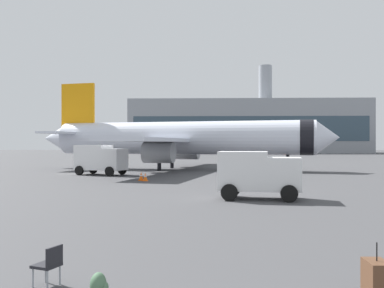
{
  "coord_description": "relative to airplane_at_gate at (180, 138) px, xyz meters",
  "views": [
    {
      "loc": [
        -0.05,
        -4.02,
        3.02
      ],
      "look_at": [
        -1.2,
        27.33,
        3.0
      ],
      "focal_mm": 39.95,
      "sensor_mm": 36.0,
      "label": 1
    }
  ],
  "objects": [
    {
      "name": "airplane_at_gate",
      "position": [
        0.0,
        0.0,
        0.0
      ],
      "size": [
        35.52,
        32.28,
        10.5
      ],
      "color": "silver",
      "rests_on": "ground"
    },
    {
      "name": "service_truck",
      "position": [
        -7.21,
        -8.67,
        -2.05
      ],
      "size": [
        5.26,
        3.78,
        2.9
      ],
      "color": "white",
      "rests_on": "ground"
    },
    {
      "name": "cargo_van",
      "position": [
        5.93,
        -26.28,
        -2.21
      ],
      "size": [
        4.64,
        2.86,
        2.6
      ],
      "color": "white",
      "rests_on": "ground"
    },
    {
      "name": "safety_cone_near",
      "position": [
        12.5,
        1.61,
        -3.26
      ],
      "size": [
        0.44,
        0.44,
        0.8
      ],
      "color": "#F2590C",
      "rests_on": "ground"
    },
    {
      "name": "safety_cone_mid",
      "position": [
        9.43,
        -7.42,
        -3.37
      ],
      "size": [
        0.44,
        0.44,
        0.59
      ],
      "color": "#F2590C",
      "rests_on": "ground"
    },
    {
      "name": "safety_cone_far",
      "position": [
        -2.25,
        -14.96,
        -3.29
      ],
      "size": [
        0.44,
        0.44,
        0.73
      ],
      "color": "#F2590C",
      "rests_on": "ground"
    },
    {
      "name": "safety_cone_outer",
      "position": [
        -1.87,
        -15.26,
        -3.33
      ],
      "size": [
        0.44,
        0.44,
        0.66
      ],
      "color": "#F2590C",
      "rests_on": "ground"
    },
    {
      "name": "rolling_suitcase",
      "position": [
        6.48,
        -41.21,
        -3.27
      ],
      "size": [
        0.41,
        0.64,
        1.1
      ],
      "color": "brown",
      "rests_on": "ground"
    },
    {
      "name": "traveller_backpack",
      "position": [
        1.04,
        -41.3,
        -3.42
      ],
      "size": [
        0.36,
        0.4,
        0.48
      ],
      "color": "#476B4C",
      "rests_on": "ground"
    },
    {
      "name": "gate_chair",
      "position": [
        -0.16,
        -40.74,
        -3.16
      ],
      "size": [
        0.62,
        0.62,
        0.86
      ],
      "color": "black",
      "rests_on": "ground"
    },
    {
      "name": "terminal_building",
      "position": [
        16.26,
        93.18,
        4.98
      ],
      "size": [
        75.87,
        23.27,
        29.05
      ],
      "color": "gray",
      "rests_on": "ground"
    }
  ]
}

